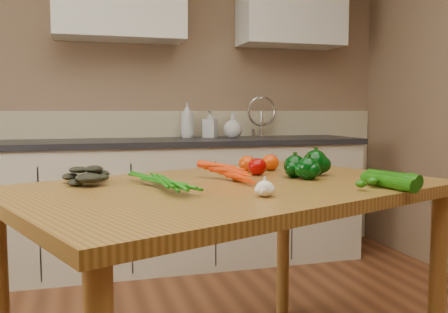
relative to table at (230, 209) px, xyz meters
name	(u,v)px	position (x,y,z in m)	size (l,w,h in m)	color
room	(210,64)	(-0.14, -0.27, 0.51)	(4.04, 5.04, 2.64)	brown
counter_run	(169,201)	(0.07, 1.75, -0.28)	(2.84, 0.64, 1.14)	beige
table	(230,209)	(0.00, 0.00, 0.00)	(1.81, 1.51, 0.83)	olive
soap_bottle_a	(187,120)	(0.24, 1.92, 0.29)	(0.10, 0.10, 0.27)	silver
soap_bottle_b	(210,124)	(0.41, 1.89, 0.26)	(0.09, 0.09, 0.21)	silver
soap_bottle_c	(233,126)	(0.57, 1.82, 0.25)	(0.14, 0.14, 0.18)	silver
carrot_bunch	(208,173)	(-0.07, 0.04, 0.13)	(0.29, 0.22, 0.08)	#EA3805
leafy_greens	(83,170)	(-0.52, 0.14, 0.15)	(0.22, 0.20, 0.11)	black
garlic_bulb	(265,189)	(0.03, -0.28, 0.12)	(0.06, 0.06, 0.05)	white
pepper_a	(295,166)	(0.31, 0.11, 0.14)	(0.09, 0.09, 0.09)	black
pepper_b	(315,163)	(0.42, 0.14, 0.15)	(0.11, 0.11, 0.11)	black
pepper_c	(308,168)	(0.33, 0.04, 0.14)	(0.09, 0.09, 0.09)	black
tomato_a	(257,167)	(0.18, 0.21, 0.13)	(0.08, 0.08, 0.07)	#980402
tomato_b	(247,164)	(0.18, 0.34, 0.13)	(0.08, 0.08, 0.07)	#D13905
tomato_c	(270,163)	(0.30, 0.35, 0.13)	(0.08, 0.08, 0.07)	#D13905
zucchini_a	(393,178)	(0.57, -0.19, 0.12)	(0.05, 0.05, 0.22)	#114D08
zucchini_b	(389,182)	(0.51, -0.25, 0.12)	(0.05, 0.05, 0.24)	#114D08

